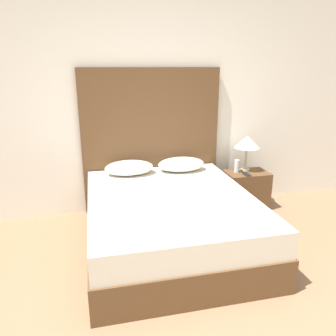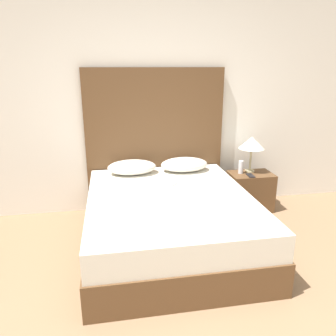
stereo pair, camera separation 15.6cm
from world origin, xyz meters
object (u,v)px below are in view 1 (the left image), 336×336
object	(u,v)px
phone_on_nightstand	(247,174)
table_lamp	(247,142)
phone_on_bed	(170,185)
bed	(170,221)
nightstand	(246,190)

from	to	relation	value
phone_on_nightstand	table_lamp	bearing A→B (deg)	70.32
phone_on_bed	phone_on_nightstand	size ratio (longest dim) A/B	1.03
phone_on_bed	table_lamp	distance (m)	1.24
phone_on_bed	bed	bearing A→B (deg)	-103.28
bed	phone_on_nightstand	distance (m)	1.28
nightstand	phone_on_nightstand	world-z (taller)	phone_on_nightstand
table_lamp	phone_on_nightstand	bearing A→B (deg)	-109.68
nightstand	phone_on_nightstand	distance (m)	0.27
bed	phone_on_nightstand	xyz separation A→B (m)	(1.11, 0.61, 0.21)
table_lamp	phone_on_nightstand	xyz separation A→B (m)	(-0.06, -0.16, -0.36)
bed	phone_on_bed	size ratio (longest dim) A/B	12.08
nightstand	phone_on_nightstand	size ratio (longest dim) A/B	3.42
phone_on_bed	nightstand	distance (m)	1.21
nightstand	table_lamp	distance (m)	0.61
phone_on_bed	phone_on_nightstand	bearing A→B (deg)	17.70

